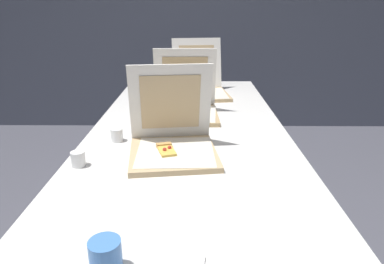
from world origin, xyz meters
TOP-DOWN VIEW (x-y plane):
  - wall_back at (0.00, 2.95)m, footprint 10.00×0.10m
  - table at (0.00, 0.65)m, footprint 0.97×2.37m
  - pizza_box_front at (-0.06, 0.37)m, footprint 0.39×0.40m
  - pizza_box_middle at (-0.02, 0.90)m, footprint 0.36×0.37m
  - pizza_box_back at (0.07, 1.39)m, footprint 0.41×0.49m
  - cup_white_near_left at (-0.42, 0.25)m, footprint 0.05×0.05m
  - cup_white_near_center at (-0.32, 0.51)m, footprint 0.05×0.05m
  - cup_printed_front at (-0.17, -0.31)m, footprint 0.08×0.08m

SIDE VIEW (x-z plane):
  - table at x=0.00m, z-range 0.33..1.09m
  - cup_white_near_left at x=-0.42m, z-range 0.75..0.81m
  - cup_white_near_center at x=-0.32m, z-range 0.75..0.81m
  - cup_printed_front at x=-0.17m, z-range 0.75..0.84m
  - pizza_box_back at x=0.07m, z-range 0.63..0.99m
  - pizza_box_middle at x=-0.02m, z-range 0.63..0.99m
  - pizza_box_front at x=-0.06m, z-range 0.63..0.99m
  - wall_back at x=0.00m, z-range 0.00..2.60m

